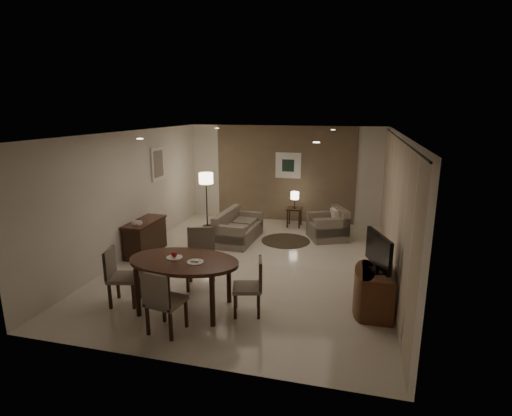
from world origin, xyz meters
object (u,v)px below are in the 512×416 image
(dining_table, at_px, (185,285))
(tv_cabinet, at_px, (377,292))
(chair_far, at_px, (200,259))
(chair_near, at_px, (166,300))
(chair_right, at_px, (247,287))
(chair_left, at_px, (124,277))
(sofa, at_px, (239,226))
(floor_lamp, at_px, (207,200))
(armchair, at_px, (327,224))
(console_desk, at_px, (145,237))
(side_table, at_px, (294,217))

(dining_table, bearing_deg, tv_cabinet, 12.31)
(dining_table, distance_m, chair_far, 0.85)
(chair_near, height_order, chair_right, chair_near)
(chair_left, bearing_deg, sofa, -27.74)
(floor_lamp, bearing_deg, armchair, -4.63)
(floor_lamp, bearing_deg, chair_left, -86.13)
(chair_right, bearing_deg, chair_left, -99.97)
(floor_lamp, bearing_deg, console_desk, -103.99)
(chair_far, bearing_deg, floor_lamp, 92.80)
(dining_table, distance_m, armchair, 4.61)
(side_table, bearing_deg, chair_far, -103.82)
(chair_right, bearing_deg, dining_table, -99.09)
(console_desk, distance_m, chair_near, 3.44)
(chair_far, distance_m, floor_lamp, 3.83)
(chair_far, bearing_deg, side_table, 59.58)
(tv_cabinet, xyz_separation_m, chair_left, (-4.01, -0.73, 0.12))
(chair_left, xyz_separation_m, sofa, (0.88, 3.57, -0.11))
(dining_table, xyz_separation_m, chair_near, (0.02, -0.68, 0.07))
(chair_left, bearing_deg, dining_table, -99.70)
(tv_cabinet, height_order, chair_near, chair_near)
(floor_lamp, bearing_deg, chair_right, -61.63)
(tv_cabinet, distance_m, chair_near, 3.24)
(chair_right, distance_m, armchair, 4.18)
(console_desk, bearing_deg, side_table, 45.29)
(chair_right, bearing_deg, console_desk, -140.05)
(chair_left, distance_m, chair_right, 2.05)
(dining_table, relative_size, sofa, 1.15)
(chair_far, bearing_deg, sofa, 75.22)
(console_desk, bearing_deg, armchair, 27.88)
(chair_far, bearing_deg, chair_near, -103.05)
(chair_left, height_order, armchair, chair_left)
(chair_right, bearing_deg, chair_near, -66.18)
(chair_far, relative_size, sofa, 0.68)
(tv_cabinet, relative_size, dining_table, 0.50)
(dining_table, relative_size, chair_left, 1.88)
(console_desk, height_order, tv_cabinet, console_desk)
(side_table, relative_size, floor_lamp, 0.35)
(chair_right, relative_size, sofa, 0.58)
(chair_far, xyz_separation_m, chair_right, (1.07, -0.73, -0.08))
(chair_near, xyz_separation_m, chair_far, (-0.09, 1.52, 0.04))
(chair_left, xyz_separation_m, chair_right, (2.04, 0.18, -0.02))
(dining_table, height_order, sofa, dining_table)
(console_desk, bearing_deg, dining_table, -48.33)
(sofa, bearing_deg, console_desk, 130.69)
(side_table, bearing_deg, armchair, -42.39)
(console_desk, xyz_separation_m, sofa, (1.76, 1.35, -0.01))
(armchair, bearing_deg, tv_cabinet, -7.26)
(chair_right, relative_size, floor_lamp, 0.61)
(console_desk, relative_size, chair_far, 1.14)
(chair_far, height_order, floor_lamp, floor_lamp)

